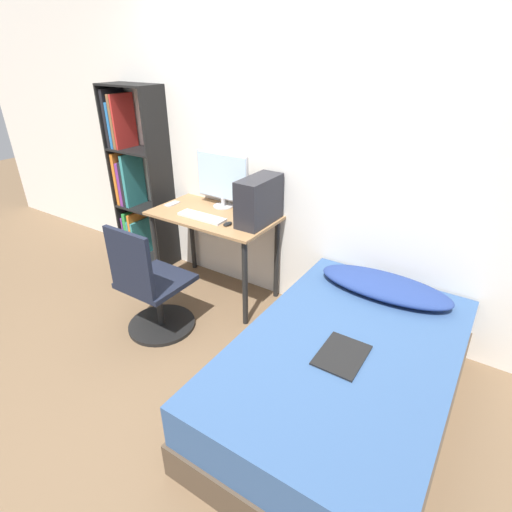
% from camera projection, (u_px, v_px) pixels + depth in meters
% --- Properties ---
extents(ground_plane, '(14.00, 14.00, 0.00)m').
position_uv_depth(ground_plane, '(157.00, 387.00, 2.64)').
color(ground_plane, brown).
extents(wall_back, '(8.00, 0.05, 2.50)m').
position_uv_depth(wall_back, '(274.00, 154.00, 3.14)').
color(wall_back, silver).
rests_on(wall_back, ground_plane).
extents(desk, '(1.06, 0.58, 0.76)m').
position_uv_depth(desk, '(214.00, 228.00, 3.37)').
color(desk, '#997047').
rests_on(desk, ground_plane).
extents(bookshelf, '(0.58, 0.30, 1.72)m').
position_uv_depth(bookshelf, '(134.00, 181.00, 3.93)').
color(bookshelf, black).
rests_on(bookshelf, ground_plane).
extents(office_chair, '(0.53, 0.53, 0.91)m').
position_uv_depth(office_chair, '(152.00, 293.00, 3.02)').
color(office_chair, black).
rests_on(office_chair, ground_plane).
extents(bed, '(1.18, 1.84, 0.49)m').
position_uv_depth(bed, '(343.00, 378.00, 2.38)').
color(bed, '#4C3D2D').
rests_on(bed, ground_plane).
extents(pillow, '(0.90, 0.36, 0.11)m').
position_uv_depth(pillow, '(384.00, 286.00, 2.73)').
color(pillow, navy).
rests_on(pillow, bed).
extents(magazine, '(0.24, 0.32, 0.01)m').
position_uv_depth(magazine, '(342.00, 355.00, 2.19)').
color(magazine, black).
rests_on(magazine, bed).
extents(monitor, '(0.52, 0.17, 0.46)m').
position_uv_depth(monitor, '(222.00, 179.00, 3.36)').
color(monitor, '#B7B7BC').
rests_on(monitor, desk).
extents(keyboard, '(0.42, 0.12, 0.02)m').
position_uv_depth(keyboard, '(202.00, 217.00, 3.24)').
color(keyboard, silver).
rests_on(keyboard, desk).
extents(pc_tower, '(0.19, 0.42, 0.36)m').
position_uv_depth(pc_tower, '(259.00, 201.00, 3.07)').
color(pc_tower, '#232328').
rests_on(pc_tower, desk).
extents(mouse, '(0.06, 0.09, 0.02)m').
position_uv_depth(mouse, '(228.00, 224.00, 3.11)').
color(mouse, black).
rests_on(mouse, desk).
extents(phone, '(0.07, 0.14, 0.01)m').
position_uv_depth(phone, '(172.00, 204.00, 3.52)').
color(phone, '#B7B7BC').
rests_on(phone, desk).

